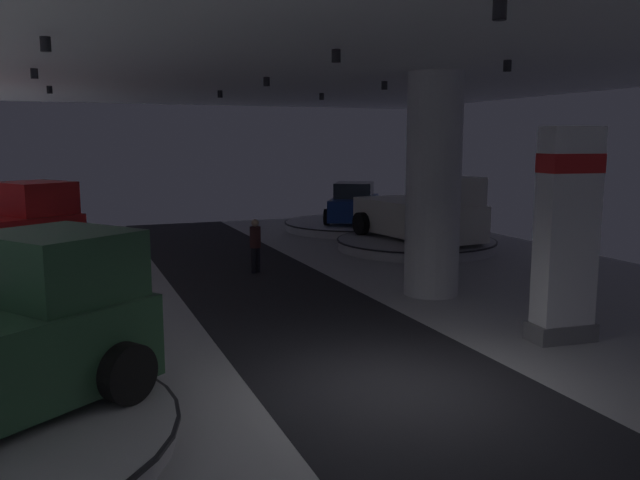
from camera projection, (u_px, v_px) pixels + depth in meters
ground at (400, 390)px, 10.19m from camera, size 24.00×44.00×0.06m
ceiling_with_spotlights at (408, 22)px, 9.34m from camera, size 24.00×44.00×0.39m
column_right at (433, 186)px, 16.09m from camera, size 1.36×1.36×5.50m
brand_sign_pylon at (567, 232)px, 12.35m from camera, size 1.32×0.75×4.12m
display_platform_far_right at (416, 244)px, 23.20m from camera, size 5.68×5.68×0.37m
pickup_truck_far_right at (422, 214)px, 22.75m from camera, size 3.09×5.49×2.30m
display_platform_deep_right at (354, 225)px, 28.35m from camera, size 6.11×6.11×0.36m
display_car_deep_right at (354, 204)px, 28.18m from camera, size 3.71×4.53×1.71m
visitor_walking_near at (255, 242)px, 19.00m from camera, size 0.32×0.32×1.59m
stanchion_a at (150, 305)px, 13.89m from camera, size 0.28×0.28×1.01m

